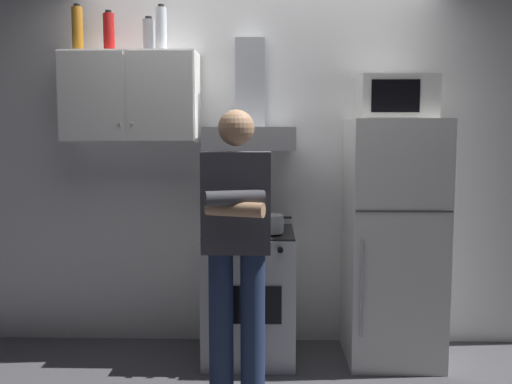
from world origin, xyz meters
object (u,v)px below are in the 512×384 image
at_px(range_hood, 250,120).
at_px(bottle_canister_steel, 149,36).
at_px(stove_oven, 249,294).
at_px(microwave, 396,98).
at_px(bottle_liquor_amber, 77,29).
at_px(person_standing, 237,243).
at_px(bottle_soda_red, 109,32).
at_px(refrigerator, 392,241).
at_px(upper_cabinet, 132,98).
at_px(cooking_pot, 269,224).
at_px(bottle_vodka_clear, 161,29).

distance_m(range_hood, bottle_canister_steel, 0.88).
distance_m(stove_oven, microwave, 1.62).
xyz_separation_m(stove_oven, bottle_liquor_amber, (-1.16, 0.13, 1.77)).
distance_m(person_standing, bottle_soda_red, 1.70).
distance_m(stove_oven, range_hood, 1.17).
bearing_deg(stove_oven, refrigerator, 0.04).
bearing_deg(bottle_canister_steel, upper_cabinet, -168.24).
bearing_deg(person_standing, bottle_canister_steel, 129.80).
height_order(upper_cabinet, cooking_pot, upper_cabinet).
xyz_separation_m(upper_cabinet, bottle_liquor_amber, (-0.36, 0.01, 0.45)).
relative_size(bottle_liquor_amber, bottle_soda_red, 1.19).
distance_m(microwave, bottle_vodka_clear, 1.60).
bearing_deg(stove_oven, microwave, 1.15).
distance_m(person_standing, bottle_canister_steel, 1.60).
distance_m(upper_cabinet, bottle_soda_red, 0.45).
distance_m(cooking_pot, bottle_liquor_amber, 1.83).
xyz_separation_m(range_hood, bottle_liquor_amber, (-1.16, 0.01, 0.60)).
relative_size(refrigerator, bottle_vodka_clear, 5.26).
bearing_deg(cooking_pot, bottle_liquor_amber, 168.84).
relative_size(upper_cabinet, bottle_canister_steel, 3.79).
bearing_deg(upper_cabinet, bottle_soda_red, -166.10).
xyz_separation_m(person_standing, bottle_liquor_amber, (-1.11, 0.74, 1.30)).
relative_size(cooking_pot, bottle_vodka_clear, 0.96).
xyz_separation_m(stove_oven, bottle_soda_red, (-0.93, 0.09, 1.74)).
xyz_separation_m(upper_cabinet, bottle_vodka_clear, (0.21, -0.03, 0.45)).
xyz_separation_m(bottle_liquor_amber, bottle_vodka_clear, (0.57, -0.04, -0.01)).
bearing_deg(refrigerator, person_standing, -148.77).
bearing_deg(microwave, cooking_pot, -170.43).
distance_m(range_hood, bottle_soda_red, 1.10).
bearing_deg(upper_cabinet, stove_oven, -8.90).
xyz_separation_m(refrigerator, bottle_vodka_clear, (-1.53, 0.10, 1.40)).
xyz_separation_m(stove_oven, cooking_pot, (0.13, -0.12, 0.50)).
relative_size(upper_cabinet, bottle_vodka_clear, 2.96).
height_order(refrigerator, bottle_vodka_clear, bottle_vodka_clear).
bearing_deg(range_hood, bottle_soda_red, -177.90).
distance_m(range_hood, bottle_vodka_clear, 0.84).
relative_size(stove_oven, bottle_vodka_clear, 2.87).
bearing_deg(upper_cabinet, bottle_vodka_clear, -7.11).
bearing_deg(bottle_canister_steel, cooking_pot, -18.40).
height_order(upper_cabinet, bottle_canister_steel, bottle_canister_steel).
height_order(bottle_liquor_amber, bottle_soda_red, bottle_liquor_amber).
bearing_deg(microwave, bottle_vodka_clear, 177.04).
relative_size(bottle_soda_red, bottle_vodka_clear, 0.88).
relative_size(refrigerator, bottle_soda_red, 6.00).
distance_m(cooking_pot, bottle_soda_red, 1.65).
bearing_deg(refrigerator, bottle_canister_steel, 174.76).
bearing_deg(stove_oven, cooking_pot, -42.49).
distance_m(stove_oven, refrigerator, 1.02).
bearing_deg(cooking_pot, bottle_canister_steel, 161.60).
height_order(microwave, bottle_canister_steel, bottle_canister_steel).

